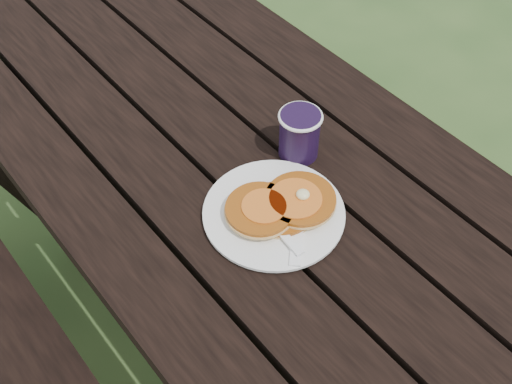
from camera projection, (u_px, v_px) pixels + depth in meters
ground at (252, 348)px, 1.82m from camera, size 60.00×60.00×0.00m
picnic_table at (251, 276)px, 1.55m from camera, size 1.36×1.80×0.75m
plate at (274, 214)px, 1.18m from camera, size 0.31×0.31×0.01m
pancake_stack at (282, 205)px, 1.16m from camera, size 0.20×0.16×0.04m
knife at (298, 225)px, 1.15m from camera, size 0.14×0.14×0.00m
fork at (282, 233)px, 1.13m from camera, size 0.05×0.16×0.01m
coffee_cup at (300, 132)px, 1.24m from camera, size 0.09×0.09×0.10m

